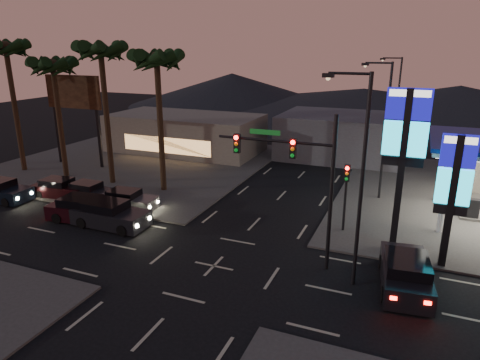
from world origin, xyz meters
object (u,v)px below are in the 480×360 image
at_px(car_lane_a_front, 110,215).
at_px(car_lane_b_front, 127,200).
at_px(car_lane_a_rear, 0,191).
at_px(car_lane_b_mid, 89,192).
at_px(car_lane_b_rear, 60,189).
at_px(pylon_sign_tall, 405,139).
at_px(pylon_sign_short, 454,182).
at_px(car_lane_a_mid, 85,210).
at_px(suv_station, 405,273).
at_px(traffic_signal_mast, 298,168).

height_order(car_lane_a_front, car_lane_b_front, car_lane_a_front).
bearing_deg(car_lane_a_rear, car_lane_b_mid, 23.30).
bearing_deg(car_lane_a_front, car_lane_b_front, 106.49).
distance_m(car_lane_a_rear, car_lane_b_rear, 4.26).
relative_size(pylon_sign_tall, car_lane_b_mid, 2.18).
distance_m(car_lane_a_front, car_lane_b_mid, 5.75).
bearing_deg(car_lane_b_mid, pylon_sign_short, -2.60).
xyz_separation_m(pylon_sign_tall, car_lane_a_front, (-16.89, -3.29, -5.63)).
xyz_separation_m(car_lane_a_mid, car_lane_b_front, (1.28, 2.81, -0.11)).
bearing_deg(car_lane_a_front, pylon_sign_tall, 11.02).
relative_size(car_lane_a_mid, car_lane_b_rear, 1.14).
distance_m(pylon_sign_short, suv_station, 5.14).
relative_size(car_lane_b_mid, suv_station, 0.80).
relative_size(traffic_signal_mast, car_lane_a_mid, 1.57).
height_order(pylon_sign_short, car_lane_a_rear, pylon_sign_short).
distance_m(car_lane_a_front, car_lane_a_mid, 2.15).
relative_size(pylon_sign_tall, suv_station, 1.73).
bearing_deg(pylon_sign_tall, car_lane_b_front, -178.83).
bearing_deg(pylon_sign_short, car_lane_b_mid, 177.40).
xyz_separation_m(car_lane_b_front, car_lane_b_mid, (-3.78, 0.46, -0.02)).
distance_m(car_lane_a_mid, car_lane_a_rear, 8.60).
height_order(traffic_signal_mast, car_lane_b_rear, traffic_signal_mast).
xyz_separation_m(traffic_signal_mast, car_lane_a_front, (-12.14, 0.22, -4.47)).
bearing_deg(suv_station, car_lane_b_mid, 169.86).
bearing_deg(car_lane_a_mid, car_lane_b_mid, 127.45).
distance_m(car_lane_b_rear, suv_station, 25.09).
relative_size(traffic_signal_mast, suv_station, 1.54).
xyz_separation_m(car_lane_a_rear, car_lane_b_front, (9.85, 2.16, -0.09)).
xyz_separation_m(car_lane_a_rear, car_lane_b_mid, (6.07, 2.62, -0.11)).
relative_size(car_lane_a_front, car_lane_b_mid, 1.22).
bearing_deg(car_lane_b_mid, traffic_signal_mast, -12.11).
distance_m(pylon_sign_short, car_lane_a_mid, 21.99).
bearing_deg(suv_station, car_lane_a_mid, 177.91).
xyz_separation_m(pylon_sign_short, suv_station, (-1.72, -2.90, -3.88)).
distance_m(traffic_signal_mast, car_lane_b_front, 14.15).
xyz_separation_m(pylon_sign_short, car_lane_b_rear, (-26.53, 0.79, -4.00)).
distance_m(pylon_sign_tall, car_lane_b_front, 18.67).
height_order(car_lane_b_mid, car_lane_b_rear, car_lane_b_rear).
xyz_separation_m(car_lane_b_front, suv_station, (18.54, -3.53, 0.14)).
bearing_deg(traffic_signal_mast, car_lane_b_rear, 170.30).
xyz_separation_m(car_lane_b_rear, suv_station, (24.81, -3.68, 0.11)).
bearing_deg(car_lane_a_front, car_lane_b_rear, 156.71).
bearing_deg(car_lane_b_rear, suv_station, -8.45).
bearing_deg(car_lane_b_mid, car_lane_a_mid, -52.55).
bearing_deg(pylon_sign_tall, suv_station, -78.62).
bearing_deg(car_lane_b_mid, car_lane_a_rear, -156.70).
height_order(traffic_signal_mast, car_lane_a_mid, traffic_signal_mast).
relative_size(car_lane_a_mid, car_lane_b_mid, 1.24).
height_order(pylon_sign_short, car_lane_a_front, pylon_sign_short).
relative_size(car_lane_b_rear, suv_station, 0.86).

